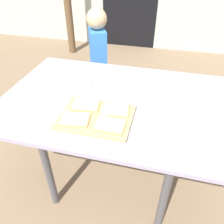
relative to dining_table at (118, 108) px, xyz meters
The scene contains 10 objects.
ground_plane 0.64m from the dining_table, ahead, with size 16.00×16.00×0.00m, color #80664C.
dining_table is the anchor object (origin of this frame).
cutting_board 0.24m from the dining_table, 109.25° to the right, with size 0.40×0.31×0.02m, color tan.
pizza_slice_far_right 0.17m from the dining_table, 83.38° to the right, with size 0.17×0.14×0.01m.
pizza_slice_near_left 0.34m from the dining_table, 121.86° to the right, with size 0.17×0.14×0.01m.
pizza_slice_far_left 0.23m from the dining_table, 139.42° to the right, with size 0.17×0.14×0.01m.
pizza_slice_near_right 0.29m from the dining_table, 85.28° to the right, with size 0.16×0.13×0.01m.
plate_white_right 0.35m from the dining_table, 21.56° to the left, with size 0.24×0.24×0.01m, color silver.
plate_white_left 0.38m from the dining_table, 154.77° to the left, with size 0.24×0.24×0.01m, color white.
child_left 0.92m from the dining_table, 115.04° to the left, with size 0.23×0.28×1.04m.
Camera 1 is at (0.25, -1.14, 1.48)m, focal length 36.07 mm.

